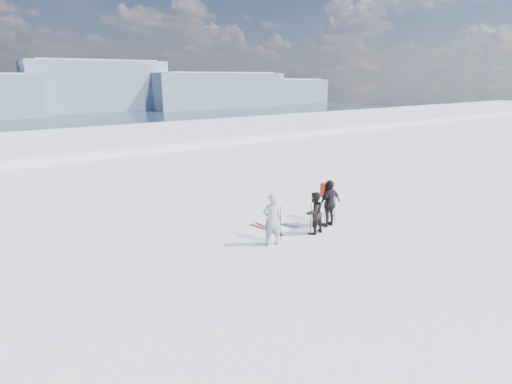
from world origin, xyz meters
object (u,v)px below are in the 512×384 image
skier_grey (272,220)px  skier_pack (330,203)px  skier_dark (314,213)px  skis_loose (268,229)px

skier_grey → skier_pack: 2.96m
skier_dark → skis_loose: bearing=-52.2°
skier_grey → skis_loose: (0.70, 1.24, -0.92)m
skier_pack → skis_loose: skier_pack is taller
skier_dark → skier_pack: skier_pack is taller
skier_pack → skier_dark: bearing=10.6°
skier_dark → skis_loose: skier_dark is taller
skier_grey → skier_pack: size_ratio=0.99×
skier_grey → skier_dark: (1.92, -0.03, -0.12)m
skier_grey → skier_pack: (2.95, 0.21, 0.01)m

